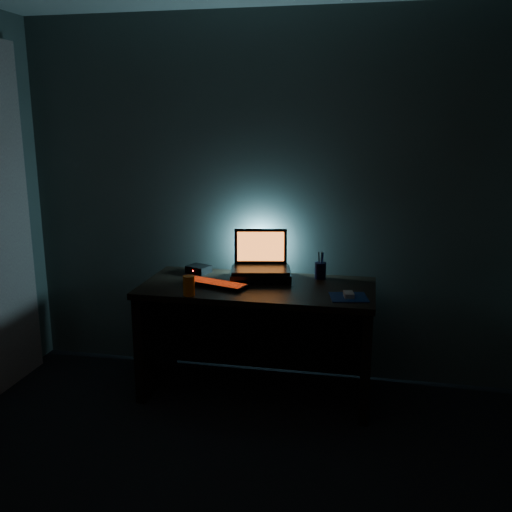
{
  "coord_description": "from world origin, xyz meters",
  "views": [
    {
      "loc": [
        0.7,
        -1.85,
        1.79
      ],
      "look_at": [
        -0.0,
        1.57,
        0.96
      ],
      "focal_mm": 40.0,
      "sensor_mm": 36.0,
      "label": 1
    }
  ],
  "objects": [
    {
      "name": "room",
      "position": [
        0.0,
        0.0,
        1.25
      ],
      "size": [
        3.5,
        4.0,
        2.5
      ],
      "color": "black",
      "rests_on": "ground"
    },
    {
      "name": "desk",
      "position": [
        0.0,
        1.67,
        0.49
      ],
      "size": [
        1.5,
        0.7,
        0.75
      ],
      "color": "black",
      "rests_on": "ground"
    },
    {
      "name": "riser",
      "position": [
        -0.01,
        1.76,
        0.78
      ],
      "size": [
        0.45,
        0.37,
        0.06
      ],
      "primitive_type": "cube",
      "rotation": [
        0.0,
        0.0,
        0.19
      ],
      "color": "black",
      "rests_on": "desk"
    },
    {
      "name": "laptop",
      "position": [
        -0.02,
        1.82,
        0.87
      ],
      "size": [
        0.42,
        0.35,
        0.26
      ],
      "rotation": [
        0.0,
        0.0,
        0.19
      ],
      "color": "black",
      "rests_on": "riser"
    },
    {
      "name": "keyboard",
      "position": [
        -0.26,
        1.55,
        0.76
      ],
      "size": [
        0.45,
        0.26,
        0.03
      ],
      "rotation": [
        0.0,
        0.0,
        -0.32
      ],
      "color": "black",
      "rests_on": "desk"
    },
    {
      "name": "mousepad",
      "position": [
        0.59,
        1.47,
        0.75
      ],
      "size": [
        0.25,
        0.24,
        0.0
      ],
      "primitive_type": "cube",
      "rotation": [
        0.0,
        0.0,
        0.2
      ],
      "color": "navy",
      "rests_on": "desk"
    },
    {
      "name": "mouse",
      "position": [
        0.59,
        1.47,
        0.77
      ],
      "size": [
        0.07,
        0.1,
        0.03
      ],
      "primitive_type": "cube",
      "rotation": [
        0.0,
        0.0,
        0.2
      ],
      "color": "#98989D",
      "rests_on": "mousepad"
    },
    {
      "name": "pen_cup",
      "position": [
        0.38,
        1.86,
        0.8
      ],
      "size": [
        0.09,
        0.09,
        0.11
      ],
      "primitive_type": "cylinder",
      "rotation": [
        0.0,
        0.0,
        -0.26
      ],
      "color": "black",
      "rests_on": "desk"
    },
    {
      "name": "juice_glass",
      "position": [
        -0.37,
        1.32,
        0.81
      ],
      "size": [
        0.07,
        0.07,
        0.12
      ],
      "primitive_type": "cylinder",
      "rotation": [
        0.0,
        0.0,
        0.01
      ],
      "color": "orange",
      "rests_on": "desk"
    },
    {
      "name": "router",
      "position": [
        -0.47,
        1.85,
        0.77
      ],
      "size": [
        0.18,
        0.17,
        0.05
      ],
      "rotation": [
        0.0,
        0.0,
        -0.4
      ],
      "color": "black",
      "rests_on": "desk"
    }
  ]
}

